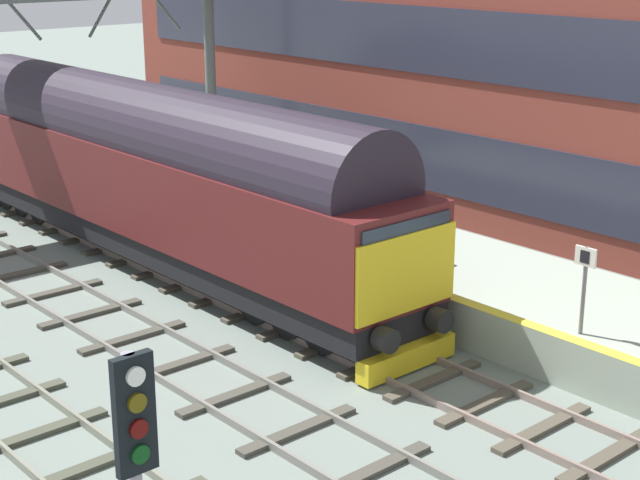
{
  "coord_description": "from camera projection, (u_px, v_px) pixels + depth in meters",
  "views": [
    {
      "loc": [
        -12.98,
        -15.34,
        8.2
      ],
      "look_at": [
        0.2,
        -0.3,
        2.0
      ],
      "focal_mm": 55.3,
      "sensor_mm": 36.0,
      "label": 1
    }
  ],
  "objects": [
    {
      "name": "waiting_passenger",
      "position": [
        407.0,
        217.0,
        22.67
      ],
      "size": [
        0.39,
        0.5,
        1.64
      ],
      "rotation": [
        0.0,
        0.0,
        1.42
      ],
      "color": "#28352E",
      "rests_on": "station_platform"
    },
    {
      "name": "station_building",
      "position": [
        475.0,
        39.0,
        30.53
      ],
      "size": [
        5.69,
        29.86,
        10.27
      ],
      "color": "brown",
      "rests_on": "ground"
    },
    {
      "name": "diesel_locomotive",
      "position": [
        152.0,
        169.0,
        25.22
      ],
      "size": [
        2.74,
        18.56,
        4.68
      ],
      "color": "black",
      "rests_on": "ground"
    },
    {
      "name": "track_adjacent_west",
      "position": [
        181.0,
        364.0,
        19.58
      ],
      "size": [
        2.5,
        60.0,
        0.15
      ],
      "color": "slate",
      "rests_on": "ground"
    },
    {
      "name": "platform_number_sign",
      "position": [
        585.0,
        276.0,
        18.26
      ],
      "size": [
        0.1,
        0.44,
        1.71
      ],
      "color": "slate",
      "rests_on": "station_platform"
    },
    {
      "name": "station_platform",
      "position": [
        418.0,
        269.0,
        23.74
      ],
      "size": [
        4.0,
        44.0,
        1.01
      ],
      "color": "#99A695",
      "rests_on": "ground"
    },
    {
      "name": "track_main",
      "position": [
        304.0,
        323.0,
        21.61
      ],
      "size": [
        2.5,
        60.0,
        0.15
      ],
      "color": "gray",
      "rests_on": "ground"
    },
    {
      "name": "ground_plane",
      "position": [
        304.0,
        326.0,
        21.63
      ],
      "size": [
        140.0,
        140.0,
        0.0
      ],
      "primitive_type": "plane",
      "color": "slate",
      "rests_on": "ground"
    },
    {
      "name": "track_adjacent_far_west",
      "position": [
        19.0,
        416.0,
        17.44
      ],
      "size": [
        2.5,
        60.0,
        0.15
      ],
      "color": "slate",
      "rests_on": "ground"
    }
  ]
}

